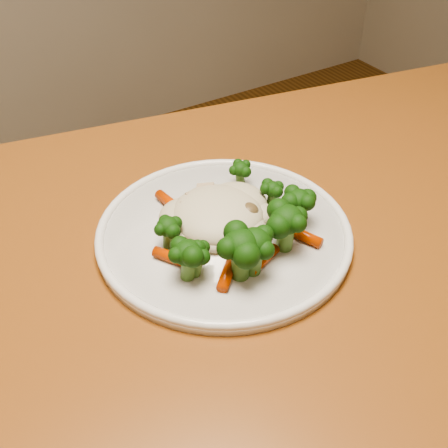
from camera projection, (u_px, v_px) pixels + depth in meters
name	position (u px, v px, depth m)	size (l,w,h in m)	color
dining_table	(333.00, 316.00, 0.68)	(1.22, 0.92, 0.75)	#945322
plate	(224.00, 234.00, 0.63)	(0.28, 0.28, 0.01)	white
meal	(232.00, 224.00, 0.60)	(0.19, 0.19, 0.05)	beige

